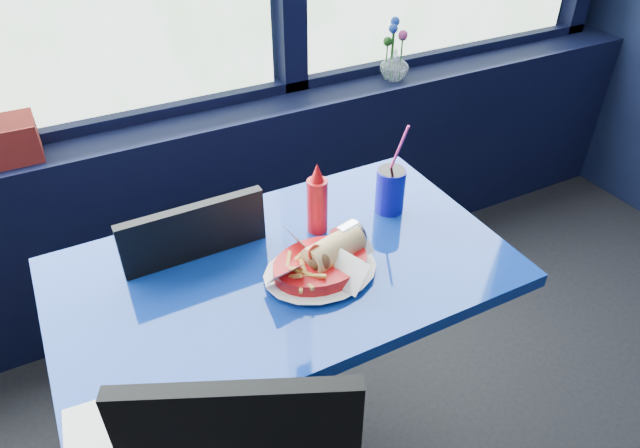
{
  "coord_description": "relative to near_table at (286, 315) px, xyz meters",
  "views": [
    {
      "loc": [
        -0.15,
        0.94,
        1.75
      ],
      "look_at": [
        0.4,
        1.98,
        0.87
      ],
      "focal_mm": 32.0,
      "sensor_mm": 36.0,
      "label": 1
    }
  ],
  "objects": [
    {
      "name": "window_sill",
      "position": [
        -0.3,
        0.87,
        -0.17
      ],
      "size": [
        5.0,
        0.26,
        0.8
      ],
      "primitive_type": "cube",
      "color": "black",
      "rests_on": "ground"
    },
    {
      "name": "chair_near_back",
      "position": [
        -0.19,
        0.27,
        -0.04
      ],
      "size": [
        0.42,
        0.42,
        0.91
      ],
      "rotation": [
        0.0,
        0.0,
        3.15
      ],
      "color": "black",
      "rests_on": "ground"
    },
    {
      "name": "ketchup_bottle",
      "position": [
        0.15,
        0.1,
        0.28
      ],
      "size": [
        0.06,
        0.06,
        0.22
      ],
      "color": "#B60C0F",
      "rests_on": "near_table"
    },
    {
      "name": "soda_cup",
      "position": [
        0.39,
        0.09,
        0.26
      ],
      "size": [
        0.09,
        0.09,
        0.29
      ],
      "rotation": [
        0.0,
        0.0,
        -0.29
      ],
      "color": "#0F0C89",
      "rests_on": "near_table"
    },
    {
      "name": "near_table",
      "position": [
        0.0,
        0.0,
        0.0
      ],
      "size": [
        1.2,
        0.7,
        0.75
      ],
      "color": "black",
      "rests_on": "ground"
    },
    {
      "name": "flower_vase",
      "position": [
        0.9,
        0.84,
        0.31
      ],
      "size": [
        0.16,
        0.17,
        0.26
      ],
      "rotation": [
        0.0,
        0.0,
        -0.41
      ],
      "color": "silver",
      "rests_on": "window_sill"
    },
    {
      "name": "napkin",
      "position": [
        -0.52,
        -0.28,
        0.18
      ],
      "size": [
        0.16,
        0.16,
        0.0
      ],
      "primitive_type": "cube",
      "rotation": [
        0.0,
        0.0,
        -0.09
      ],
      "color": "white",
      "rests_on": "near_table"
    },
    {
      "name": "food_basket",
      "position": [
        0.08,
        -0.07,
        0.22
      ],
      "size": [
        0.3,
        0.3,
        0.1
      ],
      "rotation": [
        0.0,
        0.0,
        -0.19
      ],
      "color": "#B60C0F",
      "rests_on": "near_table"
    }
  ]
}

